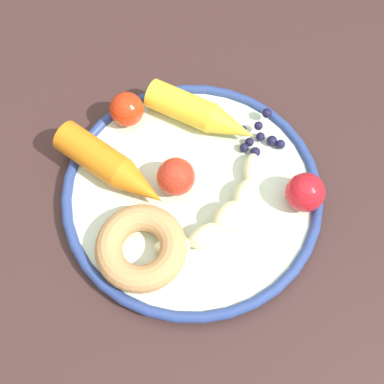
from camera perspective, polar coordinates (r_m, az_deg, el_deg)
ground_plane at (r=1.26m, az=0.77°, el=-16.20°), size 6.00×6.00×0.00m
dining_table at (r=0.65m, az=1.43°, el=-7.40°), size 1.16×0.83×0.71m
plate at (r=0.59m, az=-0.00°, el=-0.12°), size 0.29×0.29×0.02m
banana at (r=0.56m, az=3.39°, el=-2.30°), size 0.11×0.13×0.03m
carrot_orange at (r=0.58m, az=-8.66°, el=2.68°), size 0.14×0.10×0.04m
carrot_yellow at (r=0.61m, az=1.02°, el=8.41°), size 0.14×0.08×0.03m
donut at (r=0.55m, az=-5.53°, el=-6.02°), size 0.13×0.13×0.03m
blueberry_pile at (r=0.61m, az=7.33°, el=5.92°), size 0.06×0.06×0.02m
tomato_near at (r=0.57m, az=12.15°, el=-0.04°), size 0.04×0.04×0.04m
tomato_mid at (r=0.57m, az=-1.75°, el=1.67°), size 0.04×0.04×0.04m
tomato_far at (r=0.62m, az=-7.09°, el=8.87°), size 0.04×0.04×0.04m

